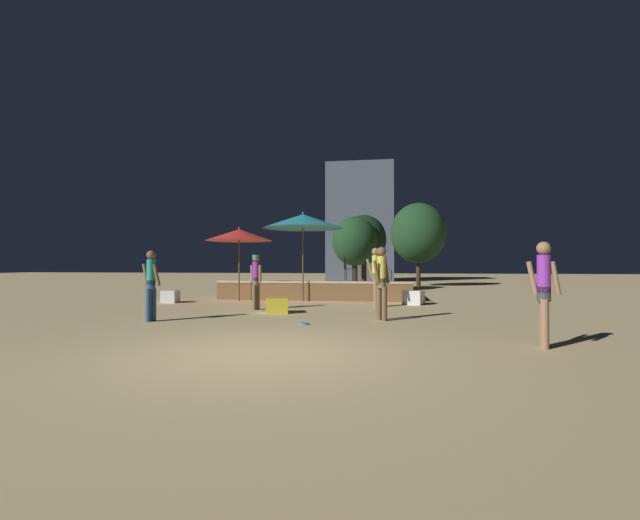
# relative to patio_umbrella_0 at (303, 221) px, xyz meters

# --- Properties ---
(ground_plane) EXTENTS (120.00, 120.00, 0.00)m
(ground_plane) POSITION_rel_patio_umbrella_0_xyz_m (1.14, -9.15, -2.97)
(ground_plane) COLOR tan
(wooden_deck) EXTENTS (7.44, 2.41, 0.74)m
(wooden_deck) POSITION_rel_patio_umbrella_0_xyz_m (0.29, 1.39, -2.63)
(wooden_deck) COLOR brown
(wooden_deck) RESTS_ON ground
(patio_umbrella_0) EXTENTS (2.99, 2.99, 3.31)m
(patio_umbrella_0) POSITION_rel_patio_umbrella_0_xyz_m (0.00, 0.00, 0.00)
(patio_umbrella_0) COLOR brown
(patio_umbrella_0) RESTS_ON ground
(patio_umbrella_1) EXTENTS (2.49, 2.49, 2.76)m
(patio_umbrella_1) POSITION_rel_patio_umbrella_0_xyz_m (-2.40, -0.18, -0.50)
(patio_umbrella_1) COLOR brown
(patio_umbrella_1) RESTS_ON ground
(cube_seat_0) EXTENTS (0.74, 0.74, 0.43)m
(cube_seat_0) POSITION_rel_patio_umbrella_0_xyz_m (0.01, -3.84, -2.75)
(cube_seat_0) COLOR yellow
(cube_seat_0) RESTS_ON ground
(cube_seat_1) EXTENTS (0.80, 0.80, 0.48)m
(cube_seat_1) POSITION_rel_patio_umbrella_0_xyz_m (3.97, -0.62, -2.73)
(cube_seat_1) COLOR white
(cube_seat_1) RESTS_ON ground
(cube_seat_2) EXTENTS (0.56, 0.56, 0.44)m
(cube_seat_2) POSITION_rel_patio_umbrella_0_xyz_m (-4.58, -1.26, -2.74)
(cube_seat_2) COLOR white
(cube_seat_2) RESTS_ON ground
(person_0) EXTENTS (0.41, 0.28, 1.66)m
(person_0) POSITION_rel_patio_umbrella_0_xyz_m (-0.84, -3.07, -2.04)
(person_0) COLOR #72664C
(person_0) RESTS_ON ground
(person_1) EXTENTS (0.59, 0.32, 1.90)m
(person_1) POSITION_rel_patio_umbrella_0_xyz_m (2.71, -1.75, -1.90)
(person_1) COLOR #997051
(person_1) RESTS_ON ground
(person_2) EXTENTS (0.55, 0.29, 1.70)m
(person_2) POSITION_rel_patio_umbrella_0_xyz_m (-2.52, -6.02, -2.05)
(person_2) COLOR #2D4C7F
(person_2) RESTS_ON ground
(person_3) EXTENTS (0.52, 0.30, 1.74)m
(person_3) POSITION_rel_patio_umbrella_0_xyz_m (5.60, -8.05, -2.02)
(person_3) COLOR #997051
(person_3) RESTS_ON ground
(person_4) EXTENTS (0.43, 0.46, 1.79)m
(person_4) POSITION_rel_patio_umbrella_0_xyz_m (2.94, -5.00, -1.98)
(person_4) COLOR brown
(person_4) RESTS_ON ground
(bistro_chair_0) EXTENTS (0.48, 0.48, 0.90)m
(bistro_chair_0) POSITION_rel_patio_umbrella_0_xyz_m (2.96, 0.63, -1.68)
(bistro_chair_0) COLOR #1E4C47
(bistro_chair_0) RESTS_ON wooden_deck
(bistro_chair_1) EXTENTS (0.43, 0.43, 0.90)m
(bistro_chair_1) POSITION_rel_patio_umbrella_0_xyz_m (1.53, 1.19, -1.68)
(bistro_chair_1) COLOR #47474C
(bistro_chair_1) RESTS_ON wooden_deck
(bistro_chair_2) EXTENTS (0.44, 0.44, 0.90)m
(bistro_chair_2) POSITION_rel_patio_umbrella_0_xyz_m (-2.35, 1.55, -1.68)
(bistro_chair_2) COLOR #47474C
(bistro_chair_2) RESTS_ON wooden_deck
(bistro_chair_3) EXTENTS (0.46, 0.46, 0.90)m
(bistro_chair_3) POSITION_rel_patio_umbrella_0_xyz_m (2.74, 1.98, -1.68)
(bistro_chair_3) COLOR #47474C
(bistro_chair_3) RESTS_ON wooden_deck
(frisbee_disc) EXTENTS (0.24, 0.24, 0.03)m
(frisbee_disc) POSITION_rel_patio_umbrella_0_xyz_m (1.20, -5.96, -2.95)
(frisbee_disc) COLOR #33B2D8
(frisbee_disc) RESTS_ON ground
(background_tree_0) EXTENTS (2.28, 2.28, 3.80)m
(background_tree_0) POSITION_rel_patio_umbrella_0_xyz_m (1.46, 6.18, -0.43)
(background_tree_0) COLOR #3D2B1C
(background_tree_0) RESTS_ON ground
(background_tree_1) EXTENTS (2.39, 2.39, 4.02)m
(background_tree_1) POSITION_rel_patio_umbrella_0_xyz_m (1.86, 7.41, -0.28)
(background_tree_1) COLOR #3D2B1C
(background_tree_1) RESTS_ON ground
(background_tree_2) EXTENTS (3.46, 3.46, 5.26)m
(background_tree_2) POSITION_rel_patio_umbrella_0_xyz_m (5.04, 12.13, 0.39)
(background_tree_2) COLOR #3D2B1C
(background_tree_2) RESTS_ON ground
(distant_building) EXTENTS (5.42, 4.83, 9.62)m
(distant_building) POSITION_rel_patio_umbrella_0_xyz_m (0.92, 20.64, 1.84)
(distant_building) COLOR #4C5666
(distant_building) RESTS_ON ground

